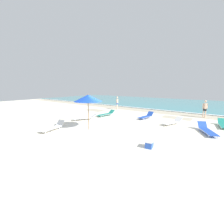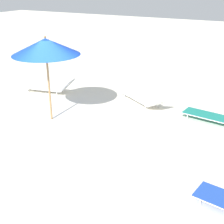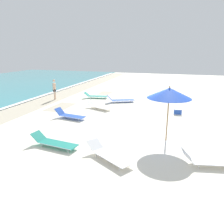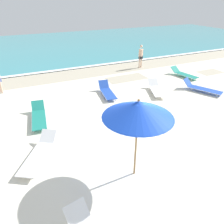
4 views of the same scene
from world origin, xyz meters
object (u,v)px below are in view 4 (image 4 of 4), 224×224
sun_lounger_under_umbrella (39,116)px  sun_lounger_beside_umbrella (156,89)px  beach_umbrella (138,110)px  sun_lounger_mid_beach_pair_a (202,88)px  beachgoer_wading_adult (141,55)px  sun_lounger_near_water_right (39,153)px  sun_lounger_mid_beach_solo (107,91)px  sun_lounger_mid_beach_pair_b (184,74)px

sun_lounger_under_umbrella → sun_lounger_beside_umbrella: sun_lounger_beside_umbrella is taller
beach_umbrella → sun_lounger_under_umbrella: (-2.23, 4.76, -2.10)m
sun_lounger_mid_beach_pair_a → beach_umbrella: bearing=-174.6°
sun_lounger_under_umbrella → beachgoer_wading_adult: size_ratio=1.30×
beach_umbrella → sun_lounger_mid_beach_pair_a: 8.47m
sun_lounger_beside_umbrella → sun_lounger_mid_beach_pair_a: bearing=-0.3°
sun_lounger_under_umbrella → sun_lounger_near_water_right: size_ratio=1.04×
sun_lounger_mid_beach_pair_a → sun_lounger_under_umbrella: bearing=151.2°
sun_lounger_mid_beach_solo → sun_lounger_beside_umbrella: bearing=-9.2°
sun_lounger_beside_umbrella → sun_lounger_mid_beach_pair_a: sun_lounger_mid_beach_pair_a is taller
sun_lounger_mid_beach_pair_a → sun_lounger_beside_umbrella: bearing=133.1°
sun_lounger_beside_umbrella → sun_lounger_under_umbrella: bearing=-154.8°
beach_umbrella → sun_lounger_beside_umbrella: bearing=49.1°
sun_lounger_near_water_right → sun_lounger_mid_beach_solo: (4.40, 4.04, 0.01)m
sun_lounger_beside_umbrella → sun_lounger_mid_beach_solo: bearing=-176.5°
sun_lounger_mid_beach_pair_b → sun_lounger_mid_beach_pair_a: bearing=-118.7°
sun_lounger_near_water_right → sun_lounger_beside_umbrella: bearing=55.8°
sun_lounger_mid_beach_solo → sun_lounger_mid_beach_pair_b: bearing=14.8°
sun_lounger_beside_umbrella → beachgoer_wading_adult: beachgoer_wading_adult is taller
sun_lounger_mid_beach_pair_b → sun_lounger_mid_beach_solo: bearing=176.7°
sun_lounger_under_umbrella → beach_umbrella: bearing=-57.7°
sun_lounger_mid_beach_pair_a → beachgoer_wading_adult: bearing=71.8°
sun_lounger_under_umbrella → sun_lounger_near_water_right: (-0.40, -2.70, -0.00)m
sun_lounger_under_umbrella → sun_lounger_mid_beach_pair_b: size_ratio=1.07×
sun_lounger_near_water_right → sun_lounger_mid_beach_pair_a: (9.69, 2.15, 0.01)m
sun_lounger_beside_umbrella → sun_lounger_mid_beach_solo: (-2.75, 0.89, 0.01)m
sun_lounger_mid_beach_solo → beachgoer_wading_adult: size_ratio=1.18×
sun_lounger_near_water_right → sun_lounger_mid_beach_solo: 5.97m
sun_lounger_beside_umbrella → sun_lounger_mid_beach_pair_a: (2.54, -1.01, 0.00)m
sun_lounger_under_umbrella → sun_lounger_mid_beach_pair_b: bearing=18.3°
sun_lounger_near_water_right → sun_lounger_mid_beach_pair_b: bearing=56.0°
beach_umbrella → sun_lounger_beside_umbrella: 7.20m
beachgoer_wading_adult → sun_lounger_mid_beach_solo: bearing=-153.4°
beach_umbrella → sun_lounger_mid_beach_pair_b: (7.95, 6.76, -2.10)m
beach_umbrella → sun_lounger_beside_umbrella: beach_umbrella is taller
sun_lounger_beside_umbrella → beachgoer_wading_adult: size_ratio=1.22×
beach_umbrella → beachgoer_wading_adult: beach_umbrella is taller
sun_lounger_mid_beach_pair_a → sun_lounger_mid_beach_pair_b: 2.72m
sun_lounger_beside_umbrella → beach_umbrella: bearing=-109.6°
sun_lounger_beside_umbrella → sun_lounger_mid_beach_solo: 2.89m
sun_lounger_beside_umbrella → sun_lounger_near_water_right: size_ratio=0.97×
sun_lounger_mid_beach_pair_a → sun_lounger_mid_beach_pair_b: bearing=45.5°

